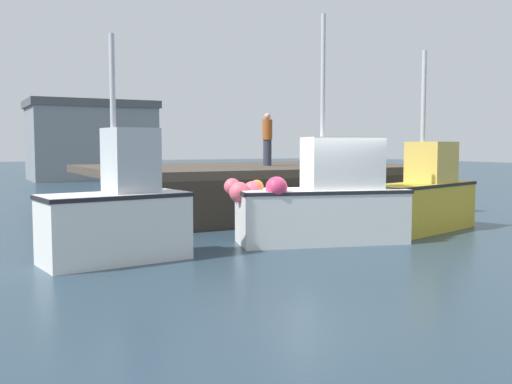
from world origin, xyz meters
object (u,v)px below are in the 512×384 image
object	(u,v)px
fishing_boat_near_left	(118,214)
fishing_boat_mid	(423,198)
fishing_boat_near_right	(324,201)
dockworker	(267,139)

from	to	relation	value
fishing_boat_near_left	fishing_boat_mid	bearing A→B (deg)	1.64
fishing_boat_mid	fishing_boat_near_right	bearing A→B (deg)	-175.41
fishing_boat_near_right	dockworker	size ratio (longest dim) A/B	2.96
fishing_boat_near_right	dockworker	world-z (taller)	fishing_boat_near_right
fishing_boat_mid	dockworker	xyz separation A→B (m)	(-1.50, 5.98, 1.64)
fishing_boat_near_left	dockworker	size ratio (longest dim) A/B	2.47
fishing_boat_mid	dockworker	size ratio (longest dim) A/B	2.65
fishing_boat_near_left	fishing_boat_mid	xyz separation A→B (m)	(8.32, 0.24, -0.05)
fishing_boat_near_right	fishing_boat_mid	bearing A→B (deg)	4.59
fishing_boat_near_right	fishing_boat_near_left	bearing A→B (deg)	179.59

